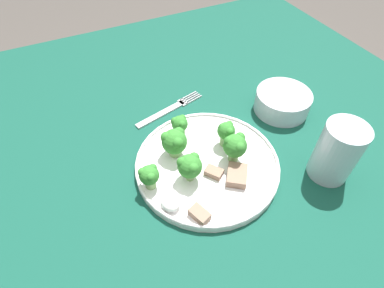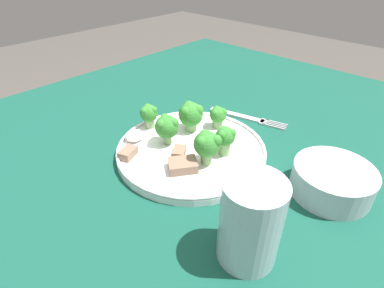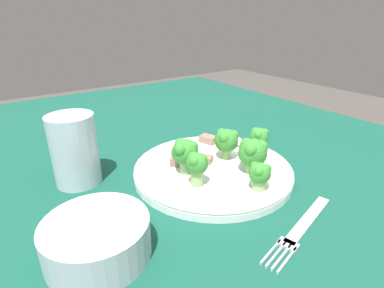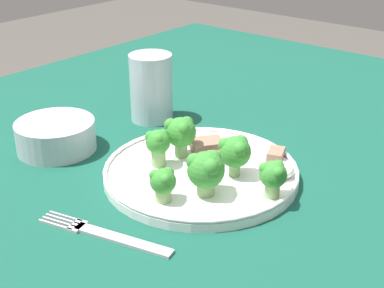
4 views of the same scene
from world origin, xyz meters
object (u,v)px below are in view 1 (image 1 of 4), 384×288
Objects in this scene: fork at (169,110)px; drinking_glass at (336,154)px; cream_bowl at (282,102)px; dinner_plate at (207,164)px.

fork is 0.36m from drinking_glass.
cream_bowl is 0.19m from drinking_glass.
cream_bowl is 1.04× the size of drinking_glass.
drinking_glass is at bearing 60.92° from dinner_plate.
dinner_plate is at bearing -119.08° from drinking_glass.
drinking_glass reaches higher than cream_bowl.
fork is 1.51× the size of drinking_glass.
cream_bowl reaches higher than fork.
dinner_plate is 2.34× the size of drinking_glass.
dinner_plate is 2.24× the size of cream_bowl.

